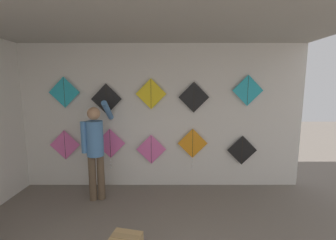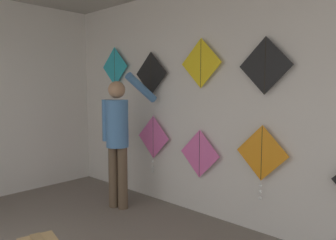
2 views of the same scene
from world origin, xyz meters
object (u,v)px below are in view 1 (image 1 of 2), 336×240
object	(u,v)px
kite_3	(194,145)
kite_1	(111,145)
kite_4	(243,150)
kite_2	(152,149)
kite_0	(66,145)
kite_6	(108,99)
shopkeeper	(97,145)
kite_8	(195,97)
kite_7	(152,94)
kite_5	(66,92)
kite_9	(249,90)

from	to	relation	value
kite_3	kite_1	bearing A→B (deg)	180.00
kite_1	kite_4	xyz separation A→B (m)	(2.60, 0.00, -0.10)
kite_2	kite_0	bearing A→B (deg)	180.00
kite_1	kite_6	size ratio (longest dim) A/B	1.35
kite_6	kite_3	bearing A→B (deg)	-0.03
kite_1	kite_6	xyz separation A→B (m)	(-0.04, 0.00, 0.91)
shopkeeper	kite_8	xyz separation A→B (m)	(1.75, 0.52, 0.80)
shopkeeper	kite_3	distance (m)	1.82
kite_7	kite_5	bearing A→B (deg)	180.00
kite_9	kite_1	bearing A→B (deg)	-179.98
kite_1	kite_5	distance (m)	1.33
kite_0	shopkeeper	bearing A→B (deg)	-33.73
kite_5	kite_2	bearing A→B (deg)	0.00
kite_1	kite_3	world-z (taller)	kite_3
shopkeeper	kite_5	size ratio (longest dim) A/B	2.99
kite_0	kite_2	xyz separation A→B (m)	(1.70, 0.00, -0.09)
kite_3	kite_7	size ratio (longest dim) A/B	1.35
shopkeeper	kite_7	size ratio (longest dim) A/B	2.99
kite_0	kite_8	distance (m)	2.69
kite_9	kite_0	bearing A→B (deg)	180.00
kite_1	kite_7	world-z (taller)	kite_7
kite_3	kite_6	world-z (taller)	kite_6
kite_0	kite_8	bearing A→B (deg)	0.00
kite_0	kite_1	size ratio (longest dim) A/B	0.74
kite_3	kite_8	bearing A→B (deg)	5.23
kite_2	kite_6	bearing A→B (deg)	180.00
kite_5	kite_8	bearing A→B (deg)	0.00
kite_4	kite_2	bearing A→B (deg)	180.00
kite_6	kite_1	bearing A→B (deg)	-1.31
shopkeeper	kite_7	distance (m)	1.37
kite_8	kite_6	bearing A→B (deg)	180.00
kite_4	kite_8	xyz separation A→B (m)	(-0.97, 0.00, 1.04)
kite_1	kite_5	size ratio (longest dim) A/B	1.35
kite_5	kite_7	xyz separation A→B (m)	(1.65, 0.00, -0.03)
kite_4	kite_6	bearing A→B (deg)	180.00
kite_2	kite_1	bearing A→B (deg)	-179.94
kite_8	kite_9	distance (m)	1.03
kite_4	kite_5	bearing A→B (deg)	180.00
kite_4	kite_7	distance (m)	2.10
kite_1	kite_9	world-z (taller)	kite_9
kite_1	kite_3	distance (m)	1.62
kite_1	kite_7	bearing A→B (deg)	0.06
shopkeeper	kite_0	world-z (taller)	shopkeeper
kite_2	kite_4	size ratio (longest dim) A/B	1.00
kite_4	kite_1	bearing A→B (deg)	-179.98
shopkeeper	kite_2	size ratio (longest dim) A/B	2.99
kite_2	kite_7	world-z (taller)	kite_7
kite_1	kite_4	world-z (taller)	kite_1
kite_5	shopkeeper	bearing A→B (deg)	-35.79
kite_5	kite_8	size ratio (longest dim) A/B	1.00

